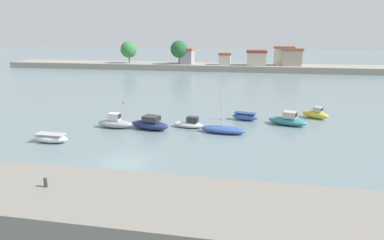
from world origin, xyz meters
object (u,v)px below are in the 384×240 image
(moored_boat_1, at_px, (115,123))
(mooring_bollard, at_px, (46,183))
(moored_boat_5, at_px, (245,117))
(moored_boat_0, at_px, (51,138))
(moored_boat_3, at_px, (189,124))
(moored_boat_4, at_px, (223,129))
(moored_boat_2, at_px, (150,124))
(moored_boat_6, at_px, (288,120))
(moored_boat_7, at_px, (316,114))
(mooring_buoy_1, at_px, (124,102))

(moored_boat_1, bearing_deg, mooring_bollard, -76.37)
(mooring_bollard, relative_size, moored_boat_5, 0.16)
(moored_boat_0, bearing_deg, moored_boat_3, 31.50)
(mooring_bollard, bearing_deg, moored_boat_4, 62.52)
(moored_boat_2, distance_m, moored_boat_6, 17.13)
(moored_boat_6, bearing_deg, moored_boat_5, -174.71)
(moored_boat_0, height_order, moored_boat_7, moored_boat_7)
(moored_boat_0, xyz_separation_m, moored_boat_7, (29.32, 15.06, 0.12))
(mooring_bollard, height_order, moored_boat_3, mooring_bollard)
(mooring_bollard, distance_m, moored_boat_4, 21.00)
(moored_boat_4, relative_size, moored_boat_7, 1.51)
(moored_boat_5, bearing_deg, mooring_bollard, -103.18)
(mooring_bollard, bearing_deg, moored_boat_5, 63.89)
(moored_boat_4, height_order, moored_boat_6, moored_boat_4)
(moored_boat_3, relative_size, moored_boat_7, 1.08)
(mooring_bollard, xyz_separation_m, moored_boat_1, (-3.46, 18.41, -1.52))
(moored_boat_1, xyz_separation_m, moored_boat_2, (4.36, 0.15, 0.03))
(moored_boat_0, relative_size, moored_boat_3, 0.98)
(mooring_bollard, xyz_separation_m, mooring_buoy_1, (-7.70, 31.57, -1.99))
(mooring_bollard, bearing_deg, moored_boat_7, 51.88)
(mooring_buoy_1, bearing_deg, moored_boat_7, -8.46)
(moored_boat_6, xyz_separation_m, moored_boat_7, (4.01, 3.93, -0.03))
(moored_boat_0, bearing_deg, mooring_bollard, -55.85)
(mooring_buoy_1, bearing_deg, mooring_bollard, -76.29)
(moored_boat_0, xyz_separation_m, moored_boat_3, (13.32, 7.84, 0.01))
(mooring_bollard, relative_size, moored_boat_6, 0.11)
(moored_boat_6, relative_size, mooring_buoy_1, 19.93)
(moored_boat_2, bearing_deg, moored_boat_0, -131.60)
(moored_boat_7, bearing_deg, mooring_buoy_1, -155.49)
(moored_boat_5, height_order, moored_boat_6, moored_boat_6)
(moored_boat_3, distance_m, moored_boat_6, 12.44)
(moored_boat_5, distance_m, moored_boat_7, 9.70)
(moored_boat_4, bearing_deg, moored_boat_6, 37.55)
(moored_boat_3, height_order, moored_boat_4, moored_boat_4)
(moored_boat_0, distance_m, moored_boat_4, 18.73)
(mooring_bollard, xyz_separation_m, moored_boat_7, (21.37, 27.24, -1.53))
(moored_boat_2, relative_size, moored_boat_4, 0.96)
(moored_boat_0, distance_m, moored_boat_6, 27.65)
(moored_boat_0, height_order, mooring_buoy_1, moored_boat_0)
(moored_boat_0, relative_size, moored_boat_2, 0.74)
(mooring_bollard, bearing_deg, moored_boat_6, 53.31)
(moored_boat_0, height_order, moored_boat_3, moored_boat_3)
(moored_boat_3, height_order, moored_boat_5, moored_boat_3)
(moored_boat_2, distance_m, moored_boat_7, 22.23)
(moored_boat_1, xyz_separation_m, moored_boat_3, (8.83, 1.60, -0.13))
(moored_boat_5, bearing_deg, moored_boat_4, -98.72)
(moored_boat_7, distance_m, mooring_buoy_1, 29.40)
(moored_boat_0, distance_m, mooring_buoy_1, 19.39)
(mooring_bollard, relative_size, moored_boat_0, 0.15)
(moored_boat_3, distance_m, moored_boat_5, 8.09)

